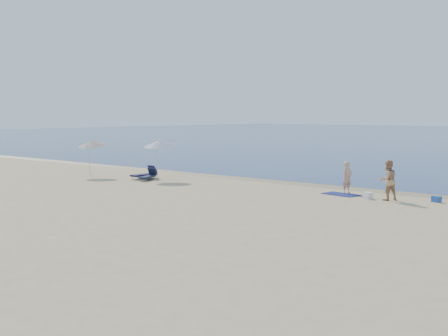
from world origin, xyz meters
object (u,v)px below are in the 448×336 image
object	(u,v)px
blue_cooler	(436,199)
umbrella_near	(160,143)
person_left	(347,178)
person_right	(388,180)

from	to	relation	value
blue_cooler	umbrella_near	distance (m)	16.72
umbrella_near	person_left	bearing A→B (deg)	-8.98
person_left	blue_cooler	distance (m)	4.58
person_left	umbrella_near	bearing A→B (deg)	110.75
person_left	umbrella_near	world-z (taller)	umbrella_near
person_left	umbrella_near	size ratio (longest dim) A/B	0.63
person_right	umbrella_near	bearing A→B (deg)	-52.50
person_left	person_right	bearing A→B (deg)	-95.76
blue_cooler	umbrella_near	xyz separation A→B (m)	(-16.47, -1.92, 2.13)
person_left	blue_cooler	size ratio (longest dim) A/B	4.20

